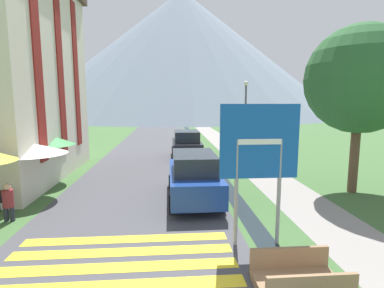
# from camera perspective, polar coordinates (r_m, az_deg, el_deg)

# --- Properties ---
(ground_plane) EXTENTS (160.00, 160.00, 0.00)m
(ground_plane) POSITION_cam_1_polar(r_m,az_deg,el_deg) (23.22, -1.17, -1.09)
(ground_plane) COLOR #3D6033
(road) EXTENTS (6.40, 60.00, 0.01)m
(road) POSITION_cam_1_polar(r_m,az_deg,el_deg) (33.11, -6.52, 1.63)
(road) COLOR #424247
(road) RESTS_ON ground_plane
(footpath) EXTENTS (2.20, 60.00, 0.01)m
(footpath) POSITION_cam_1_polar(r_m,az_deg,el_deg) (33.45, 3.99, 1.73)
(footpath) COLOR gray
(footpath) RESTS_ON ground_plane
(drainage_channel) EXTENTS (0.60, 60.00, 0.00)m
(drainage_channel) POSITION_cam_1_polar(r_m,az_deg,el_deg) (33.18, -0.12, 1.70)
(drainage_channel) COLOR black
(drainage_channel) RESTS_ON ground_plane
(crosswalk_marking) EXTENTS (5.44, 2.54, 0.01)m
(crosswalk_marking) POSITION_cam_1_polar(r_m,az_deg,el_deg) (7.78, -13.43, -20.60)
(crosswalk_marking) COLOR yellow
(crosswalk_marking) RESTS_ON ground_plane
(mountain_distant) EXTENTS (81.63, 81.63, 32.85)m
(mountain_distant) POSITION_cam_1_polar(r_m,az_deg,el_deg) (84.90, -1.90, 16.73)
(mountain_distant) COLOR slate
(mountain_distant) RESTS_ON ground_plane
(road_sign) EXTENTS (2.01, 0.11, 3.66)m
(road_sign) POSITION_cam_1_polar(r_m,az_deg,el_deg) (7.71, 12.66, -1.75)
(road_sign) COLOR gray
(road_sign) RESTS_ON ground_plane
(footbridge) EXTENTS (1.70, 1.10, 0.65)m
(footbridge) POSITION_cam_1_polar(r_m,az_deg,el_deg) (6.81, 19.74, -23.21)
(footbridge) COLOR #846647
(footbridge) RESTS_ON ground_plane
(parked_car_near) EXTENTS (1.90, 4.50, 1.82)m
(parked_car_near) POSITION_cam_1_polar(r_m,az_deg,el_deg) (11.39, 0.33, -6.13)
(parked_car_near) COLOR navy
(parked_car_near) RESTS_ON ground_plane
(parked_car_far) EXTENTS (1.92, 4.00, 1.82)m
(parked_car_far) POSITION_cam_1_polar(r_m,az_deg,el_deg) (19.66, -1.05, -0.08)
(parked_car_far) COLOR black
(parked_car_far) RESTS_ON ground_plane
(cafe_chair_near_right) EXTENTS (0.40, 0.40, 0.85)m
(cafe_chair_near_right) POSITION_cam_1_polar(r_m,az_deg,el_deg) (11.84, -32.72, -8.89)
(cafe_chair_near_right) COLOR black
(cafe_chair_near_right) RESTS_ON ground_plane
(cafe_chair_middle) EXTENTS (0.40, 0.40, 0.85)m
(cafe_chair_middle) POSITION_cam_1_polar(r_m,az_deg,el_deg) (13.23, -29.15, -6.93)
(cafe_chair_middle) COLOR black
(cafe_chair_middle) RESTS_ON ground_plane
(cafe_chair_far_left) EXTENTS (0.40, 0.40, 0.85)m
(cafe_chair_far_left) POSITION_cam_1_polar(r_m,az_deg,el_deg) (14.05, -26.84, -5.94)
(cafe_chair_far_left) COLOR black
(cafe_chair_far_left) RESTS_ON ground_plane
(cafe_chair_far_right) EXTENTS (0.40, 0.40, 0.85)m
(cafe_chair_far_right) POSITION_cam_1_polar(r_m,az_deg,el_deg) (14.31, -26.20, -5.66)
(cafe_chair_far_right) COLOR black
(cafe_chair_far_right) RESTS_ON ground_plane
(cafe_umbrella_middle_white) EXTENTS (2.48, 2.48, 2.13)m
(cafe_umbrella_middle_white) POSITION_cam_1_polar(r_m,az_deg,el_deg) (12.88, -28.00, -0.80)
(cafe_umbrella_middle_white) COLOR #B7B2A8
(cafe_umbrella_middle_white) RESTS_ON ground_plane
(cafe_umbrella_rear_green) EXTENTS (2.45, 2.45, 2.25)m
(cafe_umbrella_rear_green) POSITION_cam_1_polar(r_m,az_deg,el_deg) (15.04, -25.99, 0.75)
(cafe_umbrella_rear_green) COLOR #B7B2A8
(cafe_umbrella_rear_green) RESTS_ON ground_plane
(person_seated_far) EXTENTS (0.32, 0.32, 1.21)m
(person_seated_far) POSITION_cam_1_polar(r_m,az_deg,el_deg) (11.03, -31.63, -9.13)
(person_seated_far) COLOR #282833
(person_seated_far) RESTS_ON ground_plane
(person_standing_terrace) EXTENTS (0.32, 0.32, 1.71)m
(person_standing_terrace) POSITION_cam_1_polar(r_m,az_deg,el_deg) (12.71, -31.01, -5.40)
(person_standing_terrace) COLOR #282833
(person_standing_terrace) RESTS_ON ground_plane
(streetlamp) EXTENTS (0.28, 0.28, 4.95)m
(streetlamp) POSITION_cam_1_polar(r_m,az_deg,el_deg) (18.91, 10.14, 5.68)
(streetlamp) COLOR #515156
(streetlamp) RESTS_ON ground_plane
(tree_by_path) EXTENTS (4.26, 4.26, 6.71)m
(tree_by_path) POSITION_cam_1_polar(r_m,az_deg,el_deg) (13.75, 29.39, 10.61)
(tree_by_path) COLOR brown
(tree_by_path) RESTS_ON ground_plane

